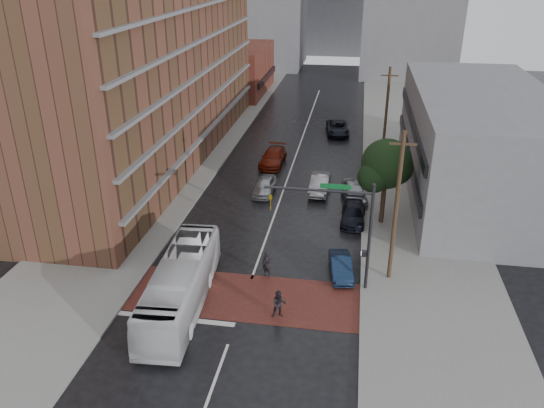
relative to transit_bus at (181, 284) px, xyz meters
The scene contains 21 objects.
ground 3.97m from the transit_bus, 15.88° to the left, with size 160.00×160.00×0.00m, color black.
crosswalk 4.12m from the transit_bus, 23.11° to the left, with size 14.00×5.00×0.02m, color maroon.
sidewalk_west 27.24m from the transit_bus, 107.07° to the left, with size 9.00×90.00×0.15m, color gray.
sidewalk_east 30.06m from the transit_bus, 59.99° to the left, with size 9.00×90.00×0.15m, color gray.
apartment_block 29.84m from the transit_bus, 112.75° to the left, with size 10.00×44.00×28.00m, color brown.
storefront_west 55.69m from the transit_bus, 98.77° to the left, with size 8.00×16.00×7.00m, color brown.
building_east 29.16m from the transit_bus, 46.38° to the left, with size 11.00×26.00×9.00m, color gray.
street_tree 18.03m from the transit_bus, 47.29° to the left, with size 4.20×4.10×6.90m.
signal_mast 10.49m from the transit_bus, 20.50° to the left, with size 6.50×0.30×7.20m.
utility_pole_near 13.77m from the transit_bus, 22.10° to the left, with size 1.60×0.26×10.00m.
utility_pole_far 28.10m from the transit_bus, 63.77° to the left, with size 1.60×0.26×10.00m.
transit_bus is the anchor object (origin of this frame).
pedestrian_a 6.03m from the transit_bus, 41.82° to the left, with size 0.70×0.46×1.92m, color black.
pedestrian_b 5.91m from the transit_bus, ahead, with size 0.84×0.66×1.73m, color black.
car_travel_a 17.44m from the transit_bus, 83.56° to the left, with size 1.70×4.22×1.44m, color #A3A7AB.
car_travel_b 19.68m from the transit_bus, 69.93° to the left, with size 1.61×4.62×1.52m, color #ACAEB4.
car_travel_c 24.65m from the transit_bus, 86.41° to the left, with size 2.18×5.37×1.56m, color maroon.
suv_travel 36.72m from the transit_bus, 78.26° to the left, with size 2.51×5.44×1.51m, color black.
car_parked_near 10.51m from the transit_bus, 28.52° to the left, with size 1.32×3.79×1.25m, color #12233F.
car_parked_mid 16.35m from the transit_bus, 53.04° to the left, with size 1.87×4.59×1.33m, color black.
car_parked_far 19.64m from the transit_bus, 60.00° to the left, with size 1.90×4.73×1.61m, color #9EA0A5.
Camera 1 is at (6.00, -26.07, 18.93)m, focal length 35.00 mm.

